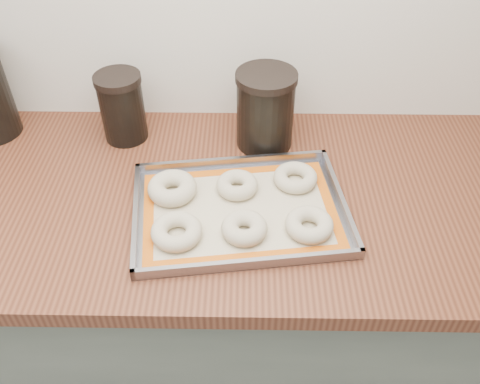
{
  "coord_description": "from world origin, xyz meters",
  "views": [
    {
      "loc": [
        0.26,
        0.81,
        1.68
      ],
      "look_at": [
        0.25,
        1.61,
        0.96
      ],
      "focal_mm": 38.0,
      "sensor_mm": 36.0,
      "label": 1
    }
  ],
  "objects_px": {
    "baking_tray": "(240,210)",
    "bagel_front_right": "(309,225)",
    "canister_mid": "(122,107)",
    "bagel_back_right": "(295,178)",
    "bagel_back_mid": "(237,185)",
    "canister_right": "(265,110)",
    "bagel_front_left": "(177,232)",
    "bagel_back_left": "(172,188)",
    "bagel_front_mid": "(244,228)"
  },
  "relations": [
    {
      "from": "baking_tray",
      "to": "bagel_front_left",
      "type": "bearing_deg",
      "value": -147.92
    },
    {
      "from": "baking_tray",
      "to": "bagel_back_right",
      "type": "xyz_separation_m",
      "value": [
        0.13,
        0.1,
        0.01
      ]
    },
    {
      "from": "bagel_front_right",
      "to": "baking_tray",
      "type": "bearing_deg",
      "value": 158.51
    },
    {
      "from": "bagel_front_mid",
      "to": "canister_right",
      "type": "height_order",
      "value": "canister_right"
    },
    {
      "from": "baking_tray",
      "to": "bagel_front_mid",
      "type": "distance_m",
      "value": 0.07
    },
    {
      "from": "bagel_front_left",
      "to": "canister_mid",
      "type": "distance_m",
      "value": 0.4
    },
    {
      "from": "bagel_front_mid",
      "to": "canister_mid",
      "type": "bearing_deg",
      "value": 131.49
    },
    {
      "from": "canister_mid",
      "to": "canister_right",
      "type": "distance_m",
      "value": 0.36
    },
    {
      "from": "bagel_front_left",
      "to": "bagel_back_right",
      "type": "xyz_separation_m",
      "value": [
        0.26,
        0.18,
        -0.0
      ]
    },
    {
      "from": "baking_tray",
      "to": "bagel_back_left",
      "type": "bearing_deg",
      "value": 161.8
    },
    {
      "from": "bagel_front_left",
      "to": "canister_mid",
      "type": "bearing_deg",
      "value": 115.2
    },
    {
      "from": "baking_tray",
      "to": "bagel_front_left",
      "type": "relative_size",
      "value": 4.68
    },
    {
      "from": "bagel_front_left",
      "to": "bagel_back_left",
      "type": "relative_size",
      "value": 0.97
    },
    {
      "from": "baking_tray",
      "to": "bagel_back_mid",
      "type": "bearing_deg",
      "value": 96.46
    },
    {
      "from": "bagel_back_left",
      "to": "bagel_back_mid",
      "type": "relative_size",
      "value": 1.17
    },
    {
      "from": "baking_tray",
      "to": "canister_right",
      "type": "relative_size",
      "value": 2.52
    },
    {
      "from": "bagel_front_left",
      "to": "bagel_back_right",
      "type": "distance_m",
      "value": 0.31
    },
    {
      "from": "bagel_back_mid",
      "to": "canister_mid",
      "type": "height_order",
      "value": "canister_mid"
    },
    {
      "from": "canister_mid",
      "to": "bagel_front_right",
      "type": "bearing_deg",
      "value": -37.19
    },
    {
      "from": "canister_right",
      "to": "bagel_front_mid",
      "type": "bearing_deg",
      "value": -98.36
    },
    {
      "from": "bagel_front_right",
      "to": "bagel_back_right",
      "type": "distance_m",
      "value": 0.15
    },
    {
      "from": "bagel_back_left",
      "to": "canister_right",
      "type": "xyz_separation_m",
      "value": [
        0.21,
        0.21,
        0.08
      ]
    },
    {
      "from": "bagel_front_mid",
      "to": "bagel_back_right",
      "type": "bearing_deg",
      "value": 54.79
    },
    {
      "from": "bagel_back_mid",
      "to": "canister_right",
      "type": "bearing_deg",
      "value": 71.04
    },
    {
      "from": "bagel_front_left",
      "to": "bagel_back_left",
      "type": "distance_m",
      "value": 0.13
    },
    {
      "from": "bagel_front_right",
      "to": "bagel_back_right",
      "type": "xyz_separation_m",
      "value": [
        -0.02,
        0.15,
        -0.0
      ]
    },
    {
      "from": "bagel_front_mid",
      "to": "canister_right",
      "type": "distance_m",
      "value": 0.34
    },
    {
      "from": "canister_mid",
      "to": "bagel_back_mid",
      "type": "bearing_deg",
      "value": -36.29
    },
    {
      "from": "bagel_back_right",
      "to": "canister_right",
      "type": "bearing_deg",
      "value": 112.96
    },
    {
      "from": "bagel_back_mid",
      "to": "bagel_back_left",
      "type": "bearing_deg",
      "value": -173.89
    },
    {
      "from": "bagel_front_mid",
      "to": "canister_mid",
      "type": "xyz_separation_m",
      "value": [
        -0.31,
        0.35,
        0.07
      ]
    },
    {
      "from": "baking_tray",
      "to": "bagel_front_right",
      "type": "bearing_deg",
      "value": -21.49
    },
    {
      "from": "canister_right",
      "to": "bagel_front_left",
      "type": "bearing_deg",
      "value": -119.02
    },
    {
      "from": "bagel_front_right",
      "to": "bagel_back_mid",
      "type": "relative_size",
      "value": 1.07
    },
    {
      "from": "baking_tray",
      "to": "canister_mid",
      "type": "distance_m",
      "value": 0.42
    },
    {
      "from": "bagel_front_right",
      "to": "canister_mid",
      "type": "height_order",
      "value": "canister_mid"
    },
    {
      "from": "bagel_front_right",
      "to": "bagel_back_right",
      "type": "bearing_deg",
      "value": 97.04
    },
    {
      "from": "baking_tray",
      "to": "bagel_front_mid",
      "type": "xyz_separation_m",
      "value": [
        0.01,
        -0.07,
        0.02
      ]
    },
    {
      "from": "bagel_front_right",
      "to": "canister_mid",
      "type": "xyz_separation_m",
      "value": [
        -0.44,
        0.34,
        0.07
      ]
    },
    {
      "from": "baking_tray",
      "to": "bagel_front_right",
      "type": "xyz_separation_m",
      "value": [
        0.15,
        -0.06,
        0.01
      ]
    },
    {
      "from": "bagel_front_left",
      "to": "bagel_back_mid",
      "type": "bearing_deg",
      "value": 50.33
    },
    {
      "from": "bagel_front_mid",
      "to": "bagel_front_left",
      "type": "bearing_deg",
      "value": -175.35
    },
    {
      "from": "bagel_back_right",
      "to": "bagel_back_left",
      "type": "bearing_deg",
      "value": -170.86
    },
    {
      "from": "bagel_back_left",
      "to": "canister_mid",
      "type": "xyz_separation_m",
      "value": [
        -0.15,
        0.23,
        0.06
      ]
    },
    {
      "from": "baking_tray",
      "to": "canister_mid",
      "type": "xyz_separation_m",
      "value": [
        -0.3,
        0.28,
        0.08
      ]
    },
    {
      "from": "bagel_back_left",
      "to": "canister_mid",
      "type": "relative_size",
      "value": 0.62
    },
    {
      "from": "bagel_front_right",
      "to": "bagel_back_left",
      "type": "bearing_deg",
      "value": 160.18
    },
    {
      "from": "bagel_front_left",
      "to": "bagel_back_right",
      "type": "height_order",
      "value": "bagel_front_left"
    },
    {
      "from": "bagel_back_left",
      "to": "canister_right",
      "type": "distance_m",
      "value": 0.3
    },
    {
      "from": "bagel_back_right",
      "to": "canister_right",
      "type": "distance_m",
      "value": 0.19
    }
  ]
}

